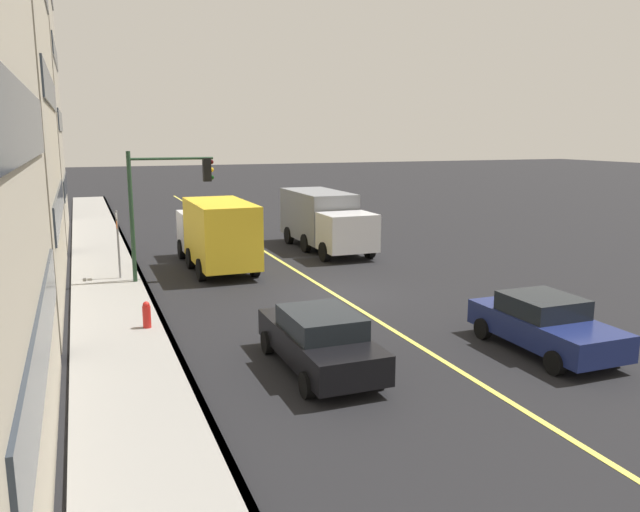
% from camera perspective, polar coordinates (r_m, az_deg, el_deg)
% --- Properties ---
extents(ground, '(200.00, 200.00, 0.00)m').
position_cam_1_polar(ground, '(22.85, 1.28, -3.49)').
color(ground, black).
extents(sidewalk_slab, '(80.00, 2.72, 0.15)m').
position_cam_1_polar(sidewalk_slab, '(21.23, -18.11, -4.97)').
color(sidewalk_slab, gray).
rests_on(sidewalk_slab, ground).
extents(curb_edge, '(80.00, 0.16, 0.15)m').
position_cam_1_polar(curb_edge, '(21.32, -14.67, -4.71)').
color(curb_edge, slate).
rests_on(curb_edge, ground).
extents(lane_stripe_center, '(80.00, 0.16, 0.01)m').
position_cam_1_polar(lane_stripe_center, '(22.85, 1.28, -3.47)').
color(lane_stripe_center, '#D8CC4C').
rests_on(lane_stripe_center, ground).
extents(car_navy, '(4.41, 2.04, 1.49)m').
position_cam_1_polar(car_navy, '(17.83, 19.77, -5.82)').
color(car_navy, navy).
rests_on(car_navy, ground).
extents(car_black, '(4.68, 1.96, 1.51)m').
position_cam_1_polar(car_black, '(15.50, -0.07, -7.60)').
color(car_black, black).
rests_on(car_black, ground).
extents(truck_gray, '(7.57, 2.55, 2.87)m').
position_cam_1_polar(truck_gray, '(31.54, 0.35, 3.40)').
color(truck_gray, silver).
rests_on(truck_gray, ground).
extents(truck_yellow, '(7.18, 2.47, 2.99)m').
position_cam_1_polar(truck_yellow, '(27.22, -9.39, 2.14)').
color(truck_yellow, silver).
rests_on(truck_yellow, ground).
extents(traffic_light_mast, '(0.28, 3.27, 5.12)m').
position_cam_1_polar(traffic_light_mast, '(24.78, -13.96, 5.55)').
color(traffic_light_mast, '#1E3823').
rests_on(traffic_light_mast, ground).
extents(street_sign_post, '(0.60, 0.08, 2.83)m').
position_cam_1_polar(street_sign_post, '(25.67, -17.94, 1.40)').
color(street_sign_post, slate).
rests_on(street_sign_post, ground).
extents(fire_hydrant, '(0.24, 0.24, 0.94)m').
position_cam_1_polar(fire_hydrant, '(19.08, -15.51, -5.39)').
color(fire_hydrant, red).
rests_on(fire_hydrant, ground).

